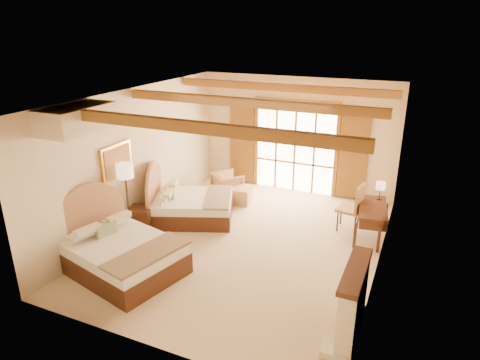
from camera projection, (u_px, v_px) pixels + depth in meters
The scene contains 19 objects.
floor at pixel (246, 243), 9.38m from camera, with size 7.00×7.00×0.00m, color #CAB38B.
wall_back at pixel (296, 135), 11.82m from camera, with size 5.50×5.50×0.00m, color beige.
wall_left at pixel (137, 158), 9.87m from camera, with size 7.00×7.00×0.00m, color beige.
wall_right at pixel (385, 195), 7.78m from camera, with size 7.00×7.00×0.00m, color beige.
ceiling at pixel (247, 96), 8.27m from camera, with size 7.00×7.00×0.00m, color #AC6A38.
ceiling_beams at pixel (247, 103), 8.31m from camera, with size 5.39×4.60×0.18m, color #9B612A, non-canonical shape.
french_doors at pixel (295, 148), 11.89m from camera, with size 3.95×0.08×2.60m.
fireplace at pixel (351, 305), 6.50m from camera, with size 0.46×1.40×1.16m.
painting at pixel (117, 161), 9.16m from camera, with size 0.06×0.95×0.75m.
canopy_valance at pixel (78, 119), 7.56m from camera, with size 0.70×1.40×0.45m, color beige.
bed_near at pixel (117, 251), 8.22m from camera, with size 2.47×2.06×1.39m.
bed_far at pixel (187, 203), 10.45m from camera, with size 2.44×2.07×1.27m.
nightstand at pixel (141, 219), 9.84m from camera, with size 0.48×0.48×0.58m, color #421E12.
floor_lamp at pixel (125, 175), 9.16m from camera, with size 0.36×0.36×1.72m.
armchair at pixel (227, 185), 11.79m from camera, with size 0.72×0.74×0.67m, color #AE7C53.
ottoman at pixel (240, 195), 11.43m from camera, with size 0.58×0.58×0.42m, color #B2795A.
desk at pixel (372, 221), 9.51m from camera, with size 0.79×1.44×0.74m.
desk_chair at pixel (350, 215), 9.88m from camera, with size 0.58×0.57×1.14m.
desk_lamp at pixel (381, 186), 9.68m from camera, with size 0.21×0.21×0.41m.
Camera 1 is at (3.26, -7.65, 4.57)m, focal length 32.00 mm.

